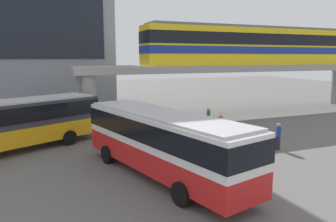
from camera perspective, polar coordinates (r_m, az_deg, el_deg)
name	(u,v)px	position (r m, az deg, el deg)	size (l,w,h in m)	color
ground_plane	(139,135)	(25.07, -5.10, -4.12)	(120.00, 120.00, 0.00)	#605E5B
elevated_platform	(241,72)	(34.26, 12.71, 6.68)	(33.68, 5.54, 5.07)	#9E9B93
train	(250,45)	(34.78, 14.12, 11.08)	(22.68, 2.96, 3.84)	yellow
bus_main	(162,138)	(15.90, -1.09, -4.66)	(5.12, 11.33, 3.22)	red
bus_secondary	(13,120)	(22.36, -25.40, -1.46)	(11.01, 7.20, 3.22)	orange
bicycle_orange	(217,120)	(28.90, 8.54, -1.65)	(1.68, 0.73, 1.04)	black
bicycle_blue	(206,129)	(25.44, 6.70, -3.12)	(1.75, 0.48, 1.04)	black
bicycle_green	(189,122)	(28.02, 3.68, -1.91)	(1.75, 0.49, 1.04)	black
pedestrian_waiting_near_stop	(208,119)	(26.92, 7.07, -1.40)	(0.45, 0.48, 1.76)	#724C8C
pedestrian_walking_across	(278,137)	(21.94, 18.66, -4.35)	(0.44, 0.48, 1.74)	#26262D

